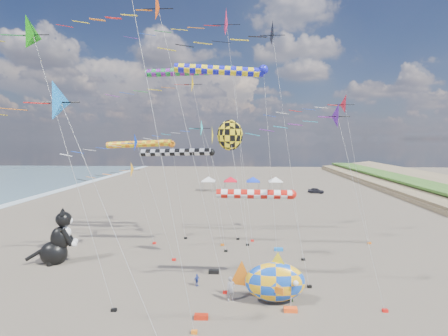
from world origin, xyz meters
The scene contains 28 objects.
delta_kite_0 centered at (-2.46, 22.22, 12.67)m, with size 9.16×2.07×14.00m.
delta_kite_1 centered at (-11.87, 4.84, 18.15)m, with size 12.65×2.37×19.64m.
delta_kite_3 centered at (11.96, 21.38, 15.23)m, with size 11.32×2.34×16.70m.
delta_kite_4 centered at (2.66, 15.62, 20.94)m, with size 13.79×2.53×22.50m.
delta_kite_5 centered at (-8.97, 14.91, 11.03)m, with size 9.79×1.84×12.33m.
delta_kite_6 centered at (-4.02, 7.97, 20.87)m, with size 10.85×2.44×22.34m.
delta_kite_7 centered at (6.96, 5.71, 12.89)m, with size 9.20×1.83×14.16m.
delta_kite_8 centered at (-6.59, -1.43, 13.14)m, with size 10.70×2.01×14.48m.
delta_kite_9 centered at (-11.12, 20.11, 8.04)m, with size 8.07×1.88×9.32m.
delta_kite_10 centered at (-1.24, 21.61, 23.80)m, with size 14.29×3.28×25.64m.
delta_kite_11 centered at (-5.63, 19.87, 17.21)m, with size 12.60×2.12×18.62m.
windsock_0 centered at (2.89, 9.37, 7.38)m, with size 7.51×0.76×7.81m.
windsock_1 centered at (-3.58, 20.04, 18.80)m, with size 11.16×0.89×19.30m.
windsock_2 centered at (-4.87, 17.79, 10.30)m, with size 9.05×0.75×10.73m.
windsock_3 centered at (-9.95, 22.25, 11.08)m, with size 9.36×0.81×11.53m.
windsock_4 centered at (-0.07, 13.78, 17.69)m, with size 9.51×0.85×18.19m.
angelfish_kite centered at (0.31, 12.65, 11.93)m, with size 3.74×3.02×13.35m.
cat_inflatable centered at (-15.83, 13.61, 2.60)m, with size 3.86×1.93×5.21m, color black, non-canonical shape.
fish_inflatable centered at (3.88, 6.49, 1.63)m, with size 5.76×2.87×3.81m.
person_adult centered at (0.80, 6.80, 0.89)m, with size 0.65×0.43×1.78m, color gray.
child_green centered at (5.17, 6.93, 0.53)m, with size 0.51×0.40×1.06m, color #197420.
child_blue centered at (-2.00, 9.23, 0.49)m, with size 0.57×0.24×0.98m, color #2A3F9C.
kite_bag_0 centered at (5.43, 18.45, 0.15)m, with size 0.90×0.44×0.30m, color blue.
kite_bag_1 centered at (-1.05, 4.16, 0.15)m, with size 0.90×0.44×0.30m, color red.
kite_bag_2 centered at (-0.86, 11.89, 0.15)m, with size 0.90×0.44×0.30m, color black.
kite_bag_3 centered at (4.90, 5.41, 0.15)m, with size 0.90×0.44×0.30m, color #FF4E15.
tent_row centered at (1.50, 60.00, 3.15)m, with size 19.20×4.20×3.80m.
parked_car centered at (17.51, 58.00, 0.58)m, with size 1.38×3.42×1.17m, color #26262D.
Camera 1 is at (1.58, -17.59, 11.70)m, focal length 28.00 mm.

